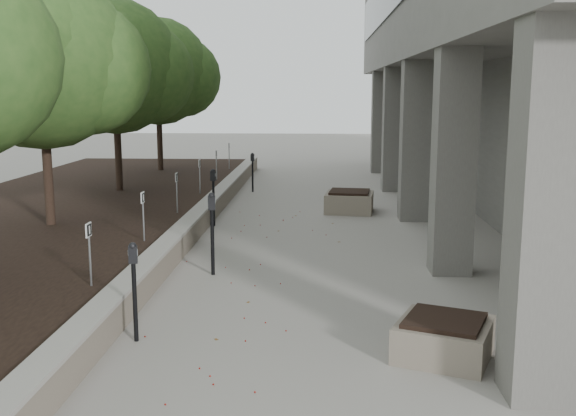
% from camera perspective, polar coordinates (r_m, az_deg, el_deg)
% --- Properties ---
extents(retaining_wall, '(0.39, 26.00, 0.50)m').
position_cam_1_polar(retaining_wall, '(15.48, -7.91, -1.30)').
color(retaining_wall, gray).
rests_on(retaining_wall, ground).
extents(planting_bed, '(7.00, 26.00, 0.40)m').
position_cam_1_polar(planting_bed, '(16.57, -20.49, -1.27)').
color(planting_bed, black).
rests_on(planting_bed, ground).
extents(crabapple_tree_3, '(4.60, 4.00, 5.44)m').
position_cam_1_polar(crabapple_tree_3, '(15.09, -20.21, 8.87)').
color(crabapple_tree_3, '#2D511F').
rests_on(crabapple_tree_3, planting_bed).
extents(crabapple_tree_4, '(4.60, 4.00, 5.44)m').
position_cam_1_polar(crabapple_tree_4, '(19.79, -14.53, 9.30)').
color(crabapple_tree_4, '#2D511F').
rests_on(crabapple_tree_4, planting_bed).
extents(crabapple_tree_5, '(4.60, 4.00, 5.44)m').
position_cam_1_polar(crabapple_tree_5, '(24.61, -11.04, 9.52)').
color(crabapple_tree_5, '#2D511F').
rests_on(crabapple_tree_5, planting_bed).
extents(parking_sign_3, '(0.04, 0.22, 0.96)m').
position_cam_1_polar(parking_sign_3, '(10.29, -16.59, -3.84)').
color(parking_sign_3, black).
rests_on(parking_sign_3, planting_bed).
extents(parking_sign_4, '(0.04, 0.22, 0.96)m').
position_cam_1_polar(parking_sign_4, '(13.09, -12.27, -0.72)').
color(parking_sign_4, black).
rests_on(parking_sign_4, planting_bed).
extents(parking_sign_5, '(0.04, 0.22, 0.96)m').
position_cam_1_polar(parking_sign_5, '(15.96, -9.49, 1.29)').
color(parking_sign_5, black).
rests_on(parking_sign_5, planting_bed).
extents(parking_sign_6, '(0.04, 0.22, 0.96)m').
position_cam_1_polar(parking_sign_6, '(18.87, -7.55, 2.68)').
color(parking_sign_6, black).
rests_on(parking_sign_6, planting_bed).
extents(parking_sign_7, '(0.04, 0.22, 0.96)m').
position_cam_1_polar(parking_sign_7, '(21.81, -6.14, 3.70)').
color(parking_sign_7, black).
rests_on(parking_sign_7, planting_bed).
extents(parking_sign_8, '(0.04, 0.22, 0.96)m').
position_cam_1_polar(parking_sign_8, '(24.76, -5.06, 4.47)').
color(parking_sign_8, black).
rests_on(parking_sign_8, planting_bed).
extents(parking_meter_2, '(0.15, 0.12, 1.34)m').
position_cam_1_polar(parking_meter_2, '(9.00, -12.99, -7.03)').
color(parking_meter_2, black).
rests_on(parking_meter_2, ground).
extents(parking_meter_3, '(0.16, 0.12, 1.50)m').
position_cam_1_polar(parking_meter_3, '(11.94, -6.49, -2.22)').
color(parking_meter_3, black).
rests_on(parking_meter_3, ground).
extents(parking_meter_4, '(0.16, 0.13, 1.40)m').
position_cam_1_polar(parking_meter_4, '(16.26, -6.39, 0.90)').
color(parking_meter_4, black).
rests_on(parking_meter_4, ground).
extents(parking_meter_5, '(0.15, 0.12, 1.28)m').
position_cam_1_polar(parking_meter_5, '(21.65, -3.05, 3.06)').
color(parking_meter_5, black).
rests_on(parking_meter_5, ground).
extents(planter_front, '(1.41, 1.41, 0.51)m').
position_cam_1_polar(planter_front, '(8.62, 13.19, -10.74)').
color(planter_front, gray).
rests_on(planter_front, ground).
extents(planter_back, '(1.39, 1.39, 0.58)m').
position_cam_1_polar(planter_back, '(18.18, 5.26, 0.58)').
color(planter_back, gray).
rests_on(planter_back, ground).
extents(berry_scatter, '(3.30, 14.10, 0.02)m').
position_cam_1_polar(berry_scatter, '(11.44, -3.07, -6.52)').
color(berry_scatter, maroon).
rests_on(berry_scatter, ground).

